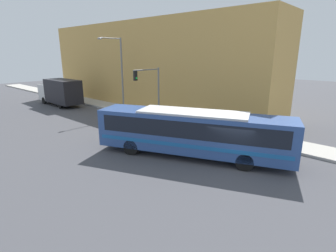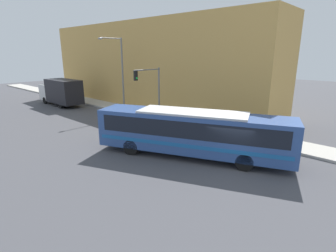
{
  "view_description": "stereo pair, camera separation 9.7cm",
  "coord_description": "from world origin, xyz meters",
  "px_view_note": "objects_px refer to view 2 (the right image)",
  "views": [
    {
      "loc": [
        -13.55,
        -6.81,
        6.58
      ],
      "look_at": [
        0.5,
        5.83,
        1.31
      ],
      "focal_mm": 28.0,
      "sensor_mm": 36.0,
      "label": 1
    },
    {
      "loc": [
        -13.48,
        -6.88,
        6.58
      ],
      "look_at": [
        0.5,
        5.83,
        1.31
      ],
      "focal_mm": 28.0,
      "sensor_mm": 36.0,
      "label": 2
    }
  ],
  "objects_px": {
    "fire_hydrant": "(207,125)",
    "delivery_truck": "(61,91)",
    "street_lamp": "(120,68)",
    "city_bus": "(192,131)",
    "traffic_light_pole": "(151,85)",
    "parking_meter": "(192,117)"
  },
  "relations": [
    {
      "from": "parking_meter",
      "to": "street_lamp",
      "type": "distance_m",
      "value": 10.87
    },
    {
      "from": "traffic_light_pole",
      "to": "parking_meter",
      "type": "distance_m",
      "value": 5.17
    },
    {
      "from": "delivery_truck",
      "to": "traffic_light_pole",
      "type": "distance_m",
      "value": 14.93
    },
    {
      "from": "parking_meter",
      "to": "street_lamp",
      "type": "relative_size",
      "value": 0.16
    },
    {
      "from": "city_bus",
      "to": "parking_meter",
      "type": "relative_size",
      "value": 10.03
    },
    {
      "from": "street_lamp",
      "to": "city_bus",
      "type": "bearing_deg",
      "value": -110.85
    },
    {
      "from": "fire_hydrant",
      "to": "city_bus",
      "type": "bearing_deg",
      "value": -155.44
    },
    {
      "from": "parking_meter",
      "to": "fire_hydrant",
      "type": "bearing_deg",
      "value": -90.0
    },
    {
      "from": "city_bus",
      "to": "fire_hydrant",
      "type": "relative_size",
      "value": 18.58
    },
    {
      "from": "street_lamp",
      "to": "fire_hydrant",
      "type": "bearing_deg",
      "value": -89.32
    },
    {
      "from": "fire_hydrant",
      "to": "parking_meter",
      "type": "height_order",
      "value": "parking_meter"
    },
    {
      "from": "city_bus",
      "to": "delivery_truck",
      "type": "xyz_separation_m",
      "value": [
        2.68,
        23.21,
        0.04
      ]
    },
    {
      "from": "fire_hydrant",
      "to": "traffic_light_pole",
      "type": "bearing_deg",
      "value": 99.52
    },
    {
      "from": "fire_hydrant",
      "to": "street_lamp",
      "type": "height_order",
      "value": "street_lamp"
    },
    {
      "from": "delivery_truck",
      "to": "city_bus",
      "type": "bearing_deg",
      "value": -96.57
    },
    {
      "from": "city_bus",
      "to": "traffic_light_pole",
      "type": "bearing_deg",
      "value": 39.48
    },
    {
      "from": "fire_hydrant",
      "to": "traffic_light_pole",
      "type": "xyz_separation_m",
      "value": [
        -1.0,
        5.96,
        3.15
      ]
    },
    {
      "from": "fire_hydrant",
      "to": "delivery_truck",
      "type": "bearing_deg",
      "value": 98.05
    },
    {
      "from": "delivery_truck",
      "to": "fire_hydrant",
      "type": "relative_size",
      "value": 11.22
    },
    {
      "from": "traffic_light_pole",
      "to": "street_lamp",
      "type": "distance_m",
      "value": 6.02
    },
    {
      "from": "fire_hydrant",
      "to": "traffic_light_pole",
      "type": "distance_m",
      "value": 6.82
    },
    {
      "from": "traffic_light_pole",
      "to": "parking_meter",
      "type": "relative_size",
      "value": 4.05
    }
  ]
}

